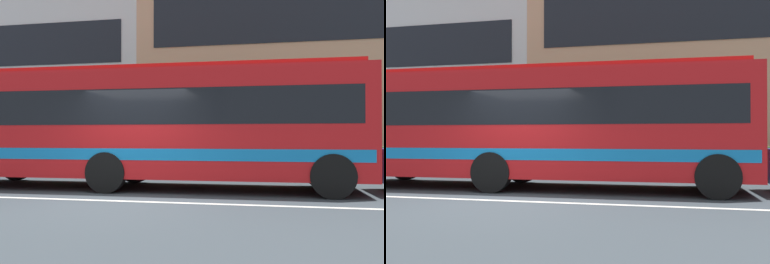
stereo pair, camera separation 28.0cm
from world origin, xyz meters
TOP-DOWN VIEW (x-y plane):
  - ground_plane at (0.00, 0.00)m, footprint 160.00×160.00m
  - lane_centre_line at (0.00, 0.00)m, footprint 60.00×0.16m
  - hedge_row_far at (3.24, 5.87)m, footprint 20.44×1.10m
  - apartment_block_left at (-12.32, 14.16)m, footprint 18.72×8.58m
  - apartment_block_right at (7.61, 14.16)m, footprint 21.14×8.58m
  - transit_bus at (-0.08, 2.28)m, footprint 11.27×2.67m

SIDE VIEW (x-z plane):
  - ground_plane at x=0.00m, z-range 0.00..0.00m
  - lane_centre_line at x=0.00m, z-range 0.00..0.01m
  - hedge_row_far at x=3.24m, z-range 0.00..1.04m
  - transit_bus at x=-0.08m, z-range 0.16..3.32m
  - apartment_block_left at x=-12.32m, z-range 0.00..10.15m
  - apartment_block_right at x=7.61m, z-range 0.00..11.41m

